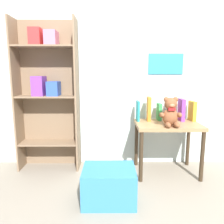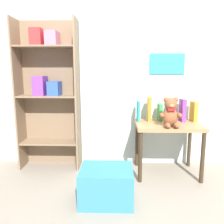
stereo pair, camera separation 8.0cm
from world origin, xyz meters
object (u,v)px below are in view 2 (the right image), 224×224
object	(u,v)px
bookshelf_side	(49,88)
book_standing_orange	(149,109)
book_standing_teal	(138,111)
display_table	(168,131)
teddy_bear	(170,113)
book_standing_purple	(182,110)
book_standing_red	(171,111)
book_standing_green	(160,112)
storage_bin	(107,185)
book_standing_yellow	(194,111)

from	to	relation	value
bookshelf_side	book_standing_orange	world-z (taller)	bookshelf_side
book_standing_teal	display_table	bearing A→B (deg)	-24.03
book_standing_orange	teddy_bear	bearing A→B (deg)	-52.77
teddy_bear	book_standing_purple	world-z (taller)	teddy_bear
display_table	book_standing_red	size ratio (longest dim) A/B	2.97
bookshelf_side	book_standing_purple	bearing A→B (deg)	-1.75
display_table	bookshelf_side	bearing A→B (deg)	172.11
book_standing_teal	book_standing_green	world-z (taller)	book_standing_teal
book_standing_red	display_table	bearing A→B (deg)	-113.33
book_standing_purple	storage_bin	distance (m)	1.15
book_standing_teal	book_standing_purple	distance (m)	0.48
book_standing_purple	display_table	bearing A→B (deg)	-143.73
display_table	book_standing_yellow	bearing A→B (deg)	24.36
book_standing_green	book_standing_purple	world-z (taller)	book_standing_purple
display_table	book_standing_yellow	xyz separation A→B (m)	(0.30, 0.14, 0.19)
book_standing_green	book_standing_yellow	bearing A→B (deg)	-4.42
display_table	book_standing_purple	xyz separation A→B (m)	(0.18, 0.13, 0.20)
book_standing_yellow	teddy_bear	bearing A→B (deg)	-143.21
display_table	book_standing_purple	bearing A→B (deg)	36.58
book_standing_teal	book_standing_yellow	bearing A→B (deg)	-0.41
teddy_bear	book_standing_green	distance (m)	0.28
book_standing_green	storage_bin	bearing A→B (deg)	-130.37
bookshelf_side	book_standing_yellow	xyz separation A→B (m)	(1.58, -0.04, -0.24)
bookshelf_side	book_standing_teal	xyz separation A→B (m)	(0.98, -0.05, -0.24)
display_table	storage_bin	distance (m)	0.87
display_table	book_standing_orange	world-z (taller)	book_standing_orange
book_standing_red	book_standing_purple	size ratio (longest dim) A/B	0.93
teddy_bear	display_table	bearing A→B (deg)	86.05
book_standing_teal	book_standing_orange	distance (m)	0.12
book_standing_teal	book_standing_orange	size ratio (longest dim) A/B	0.83
bookshelf_side	book_standing_purple	size ratio (longest dim) A/B	6.79
book_standing_teal	bookshelf_side	bearing A→B (deg)	175.36
display_table	book_standing_red	xyz separation A→B (m)	(0.06, 0.15, 0.19)
book_standing_green	display_table	bearing A→B (deg)	-70.27
teddy_bear	book_standing_yellow	xyz separation A→B (m)	(0.31, 0.25, -0.02)
book_standing_red	teddy_bear	bearing A→B (deg)	-105.87
book_standing_green	book_standing_purple	size ratio (longest dim) A/B	0.78
display_table	book_standing_red	bearing A→B (deg)	68.28
display_table	teddy_bear	xyz separation A→B (m)	(-0.01, -0.12, 0.21)
bookshelf_side	book_standing_green	world-z (taller)	bookshelf_side
bookshelf_side	book_standing_red	world-z (taller)	bookshelf_side
book_standing_teal	teddy_bear	bearing A→B (deg)	-41.15
book_standing_purple	book_standing_yellow	distance (m)	0.12
storage_bin	book_standing_teal	bearing A→B (deg)	64.69
teddy_bear	book_standing_red	distance (m)	0.28
book_standing_yellow	storage_bin	world-z (taller)	book_standing_yellow
book_standing_red	storage_bin	distance (m)	1.08
book_standing_orange	book_standing_red	xyz separation A→B (m)	(0.24, 0.02, -0.02)
book_standing_orange	book_standing_yellow	distance (m)	0.48
book_standing_teal	book_standing_yellow	xyz separation A→B (m)	(0.60, 0.01, -0.00)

